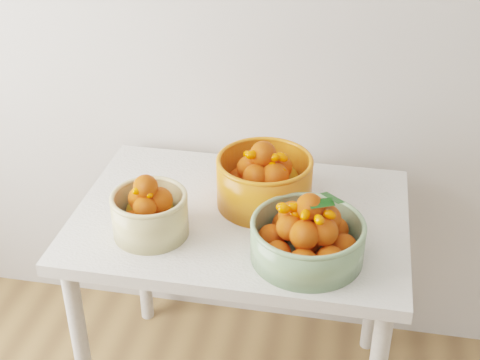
% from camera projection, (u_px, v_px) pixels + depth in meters
% --- Properties ---
extents(table, '(1.00, 0.70, 0.75)m').
position_uv_depth(table, '(241.00, 239.00, 2.07)').
color(table, silver).
rests_on(table, ground).
extents(bowl_cream, '(0.28, 0.28, 0.19)m').
position_uv_depth(bowl_cream, '(150.00, 212.00, 1.90)').
color(bowl_cream, tan).
rests_on(bowl_cream, table).
extents(bowl_green, '(0.35, 0.35, 0.20)m').
position_uv_depth(bowl_green, '(308.00, 236.00, 1.80)').
color(bowl_green, gray).
rests_on(bowl_green, table).
extents(bowl_orange, '(0.33, 0.33, 0.21)m').
position_uv_depth(bowl_orange, '(265.00, 180.00, 2.03)').
color(bowl_orange, orange).
rests_on(bowl_orange, table).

